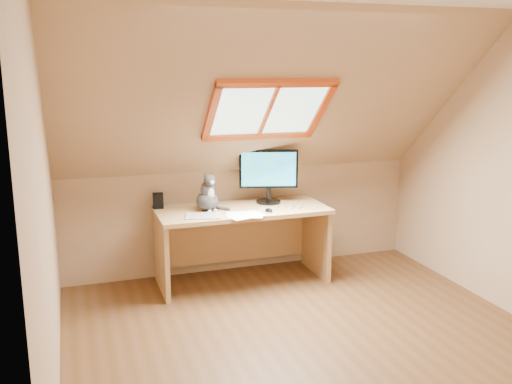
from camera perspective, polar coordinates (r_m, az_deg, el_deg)
name	(u,v)px	position (r m, az deg, el deg)	size (l,w,h in m)	color
ground	(315,346)	(4.29, 5.91, -15.10)	(3.50, 3.50, 0.00)	brown
room_shell	(326,152)	(3.75, 6.98, 3.98)	(3.52, 3.52, 2.41)	tan
desk	(240,229)	(5.32, -1.62, -3.75)	(1.55, 0.68, 0.71)	tan
monitor	(269,173)	(5.34, 1.26, 1.95)	(0.54, 0.23, 0.51)	black
cat	(208,196)	(5.11, -4.87, -0.44)	(0.25, 0.28, 0.37)	#3F3B38
desk_speaker	(158,201)	(5.27, -9.77, -0.86)	(0.09, 0.09, 0.14)	black
graphics_tablet	(203,216)	(4.93, -5.29, -2.40)	(0.30, 0.21, 0.01)	#B2B2B7
mouse	(269,210)	(5.06, 1.30, -1.84)	(0.06, 0.10, 0.03)	black
papers	(248,215)	(4.96, -0.84, -2.31)	(0.35, 0.30, 0.01)	white
cables	(281,208)	(5.20, 2.51, -1.60)	(0.51, 0.26, 0.01)	silver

